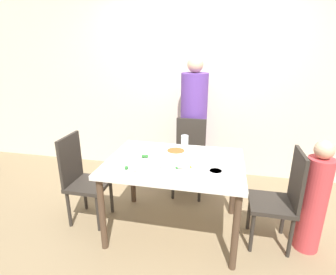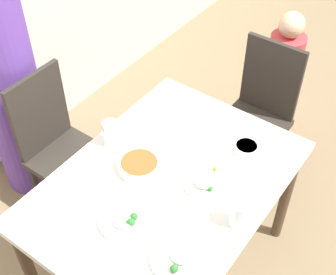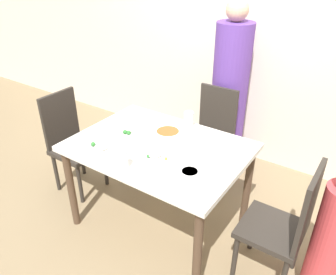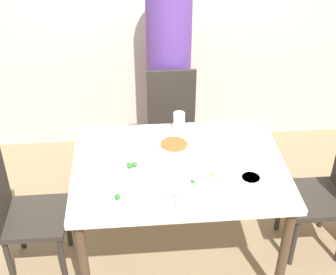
# 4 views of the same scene
# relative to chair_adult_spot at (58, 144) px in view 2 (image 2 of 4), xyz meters

# --- Properties ---
(ground_plane) EXTENTS (10.00, 10.00, 0.00)m
(ground_plane) POSITION_rel_chair_adult_spot_xyz_m (-0.04, -0.81, -0.51)
(ground_plane) COLOR #847051
(dining_table) EXTENTS (1.30, 0.94, 0.77)m
(dining_table) POSITION_rel_chair_adult_spot_xyz_m (-0.04, -0.81, 0.18)
(dining_table) COLOR silver
(dining_table) RESTS_ON ground_plane
(chair_adult_spot) EXTENTS (0.40, 0.40, 0.96)m
(chair_adult_spot) POSITION_rel_chair_adult_spot_xyz_m (0.00, 0.00, 0.00)
(chair_adult_spot) COLOR #2D2823
(chair_adult_spot) RESTS_ON ground_plane
(chair_child_spot) EXTENTS (0.40, 0.40, 0.96)m
(chair_child_spot) POSITION_rel_chair_adult_spot_xyz_m (0.96, -0.81, 0.00)
(chair_child_spot) COLOR #2D2823
(chair_child_spot) RESTS_ON ground_plane
(person_adult) EXTENTS (0.35, 0.35, 1.71)m
(person_adult) POSITION_rel_chair_adult_spot_xyz_m (-0.00, 0.34, 0.28)
(person_adult) COLOR #5B3893
(person_adult) RESTS_ON ground_plane
(person_child) EXTENTS (0.22, 0.22, 1.07)m
(person_child) POSITION_rel_chair_adult_spot_xyz_m (1.23, -0.81, -0.00)
(person_child) COLOR #C63D42
(person_child) RESTS_ON ground_plane
(bowl_curry) EXTENTS (0.20, 0.20, 0.05)m
(bowl_curry) POSITION_rel_chair_adult_spot_xyz_m (-0.05, -0.67, 0.29)
(bowl_curry) COLOR white
(bowl_curry) RESTS_ON dining_table
(plate_rice_adult) EXTENTS (0.21, 0.21, 0.05)m
(plate_rice_adult) POSITION_rel_chair_adult_spot_xyz_m (-0.35, -1.10, 0.28)
(plate_rice_adult) COLOR white
(plate_rice_adult) RESTS_ON dining_table
(plate_rice_child) EXTENTS (0.25, 0.25, 0.05)m
(plate_rice_child) POSITION_rel_chair_adult_spot_xyz_m (0.07, -0.98, 0.28)
(plate_rice_child) COLOR white
(plate_rice_child) RESTS_ON dining_table
(plate_noodles) EXTENTS (0.22, 0.22, 0.05)m
(plate_noodles) POSITION_rel_chair_adult_spot_xyz_m (-0.34, -0.81, 0.28)
(plate_noodles) COLOR white
(plate_noodles) RESTS_ON dining_table
(bowl_rice_small) EXTENTS (0.12, 0.12, 0.04)m
(bowl_rice_small) POSITION_rel_chair_adult_spot_xyz_m (0.36, -1.02, 0.29)
(bowl_rice_small) COLOR white
(bowl_rice_small) RESTS_ON dining_table
(glass_water_tall) EXTENTS (0.08, 0.08, 0.13)m
(glass_water_tall) POSITION_rel_chair_adult_spot_xyz_m (-0.05, -1.21, 0.34)
(glass_water_tall) COLOR silver
(glass_water_tall) RESTS_ON dining_table
(glass_water_short) EXTENTS (0.08, 0.08, 0.14)m
(glass_water_short) POSITION_rel_chair_adult_spot_xyz_m (0.00, -0.44, 0.34)
(glass_water_short) COLOR silver
(glass_water_short) RESTS_ON dining_table
(napkin_folded) EXTENTS (0.14, 0.14, 0.01)m
(napkin_folded) POSITION_rel_chair_adult_spot_xyz_m (0.50, -0.43, 0.27)
(napkin_folded) COLOR white
(napkin_folded) RESTS_ON dining_table
(fork_steel) EXTENTS (0.18, 0.05, 0.01)m
(fork_steel) POSITION_rel_chair_adult_spot_xyz_m (-0.25, -0.45, 0.27)
(fork_steel) COLOR silver
(fork_steel) RESTS_ON dining_table
(spoon_steel) EXTENTS (0.17, 0.10, 0.01)m
(spoon_steel) POSITION_rel_chair_adult_spot_xyz_m (-0.54, -0.53, 0.27)
(spoon_steel) COLOR silver
(spoon_steel) RESTS_ON dining_table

